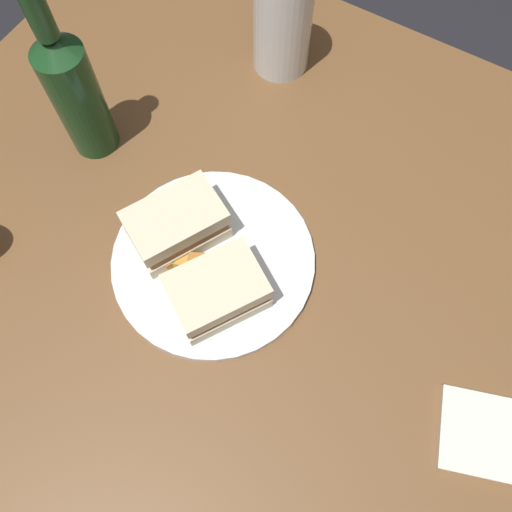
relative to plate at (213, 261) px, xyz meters
The scene contains 12 objects.
ground_plane 0.78m from the plate, 26.73° to the left, with size 6.00×6.00×0.00m, color black.
dining_table 0.40m from the plate, 26.73° to the left, with size 1.16×0.88×0.76m, color brown.
plate is the anchor object (origin of this frame).
sandwich_half_left 0.06m from the plate, behind, with size 0.12×0.13×0.06m.
sandwich_half_right 0.06m from the plate, 49.79° to the right, with size 0.12×0.13×0.06m.
potato_wedge_front 0.05m from the plate, 93.59° to the right, with size 0.04×0.02×0.02m, color #B77F33.
potato_wedge_middle 0.03m from the plate, 95.60° to the right, with size 0.05×0.02×0.02m, color #AD702D.
potato_wedge_back 0.04m from the plate, 136.60° to the right, with size 0.05×0.02×0.02m, color gold.
potato_wedge_left_edge 0.05m from the plate, 153.21° to the right, with size 0.04×0.02×0.02m, color #B77F33.
pint_glass 0.35m from the plate, 105.55° to the left, with size 0.08×0.08×0.16m.
cider_bottle 0.27m from the plate, 163.31° to the left, with size 0.06×0.06×0.26m.
napkin 0.37m from the plate, ahead, with size 0.11×0.09×0.01m, color silver.
Camera 1 is at (0.08, -0.24, 1.37)m, focal length 36.64 mm.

